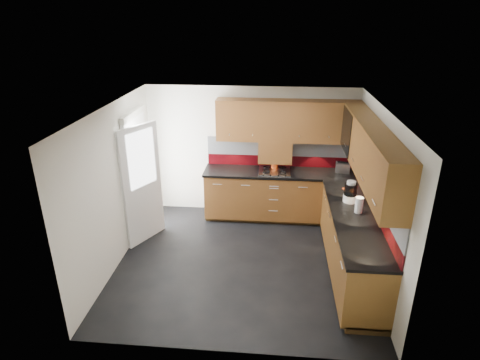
# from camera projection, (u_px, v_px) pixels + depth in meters

# --- Properties ---
(room) EXTENTS (4.00, 3.80, 2.64)m
(room) POSITION_uv_depth(u_px,v_px,m) (243.00, 172.00, 5.65)
(room) COLOR black
(base_cabinets) EXTENTS (2.70, 3.20, 0.95)m
(base_cabinets) POSITION_uv_depth(u_px,v_px,m) (310.00, 218.00, 6.63)
(base_cabinets) COLOR brown
(base_cabinets) RESTS_ON room
(countertop) EXTENTS (2.72, 3.22, 0.04)m
(countertop) POSITION_uv_depth(u_px,v_px,m) (312.00, 192.00, 6.44)
(countertop) COLOR black
(countertop) RESTS_ON base_cabinets
(backsplash) EXTENTS (2.70, 3.20, 0.54)m
(backsplash) POSITION_uv_depth(u_px,v_px,m) (326.00, 170.00, 6.51)
(backsplash) COLOR maroon
(backsplash) RESTS_ON countertop
(upper_cabinets) EXTENTS (2.50, 3.20, 0.72)m
(upper_cabinets) POSITION_uv_depth(u_px,v_px,m) (327.00, 136.00, 6.14)
(upper_cabinets) COLOR brown
(upper_cabinets) RESTS_ON room
(extractor_hood) EXTENTS (0.60, 0.33, 0.40)m
(extractor_hood) POSITION_uv_depth(u_px,v_px,m) (275.00, 151.00, 7.20)
(extractor_hood) COLOR brown
(extractor_hood) RESTS_ON room
(glass_cabinet) EXTENTS (0.32, 0.80, 0.66)m
(glass_cabinet) POSITION_uv_depth(u_px,v_px,m) (356.00, 130.00, 6.35)
(glass_cabinet) COLOR black
(glass_cabinet) RESTS_ON room
(back_door) EXTENTS (0.42, 1.19, 2.04)m
(back_door) POSITION_uv_depth(u_px,v_px,m) (140.00, 178.00, 6.67)
(back_door) COLOR white
(back_door) RESTS_ON room
(gas_hob) EXTENTS (0.56, 0.49, 0.04)m
(gas_hob) POSITION_uv_depth(u_px,v_px,m) (275.00, 171.00, 7.18)
(gas_hob) COLOR silver
(gas_hob) RESTS_ON countertop
(utensil_pot) EXTENTS (0.12, 0.12, 0.44)m
(utensil_pot) POSITION_uv_depth(u_px,v_px,m) (275.00, 164.00, 7.28)
(utensil_pot) COLOR #EB4F16
(utensil_pot) RESTS_ON countertop
(toaster) EXTENTS (0.27, 0.19, 0.18)m
(toaster) POSITION_uv_depth(u_px,v_px,m) (343.00, 167.00, 7.15)
(toaster) COLOR silver
(toaster) RESTS_ON countertop
(food_processor) EXTENTS (0.20, 0.20, 0.33)m
(food_processor) POSITION_uv_depth(u_px,v_px,m) (350.00, 192.00, 6.00)
(food_processor) COLOR white
(food_processor) RESTS_ON countertop
(paper_towel) EXTENTS (0.14, 0.14, 0.23)m
(paper_towel) POSITION_uv_depth(u_px,v_px,m) (359.00, 205.00, 5.69)
(paper_towel) COLOR white
(paper_towel) RESTS_ON countertop
(orange_cloth) EXTENTS (0.17, 0.16, 0.01)m
(orange_cloth) POSITION_uv_depth(u_px,v_px,m) (348.00, 189.00, 6.47)
(orange_cloth) COLOR #FC521C
(orange_cloth) RESTS_ON countertop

